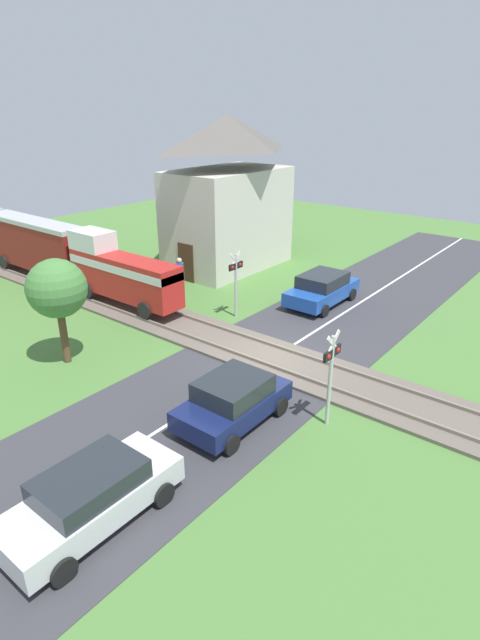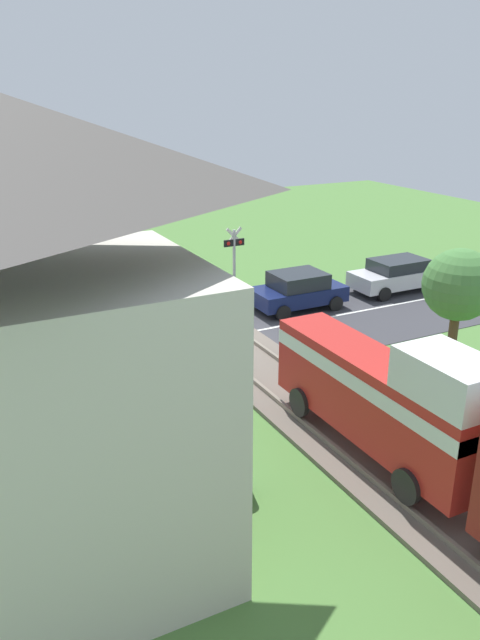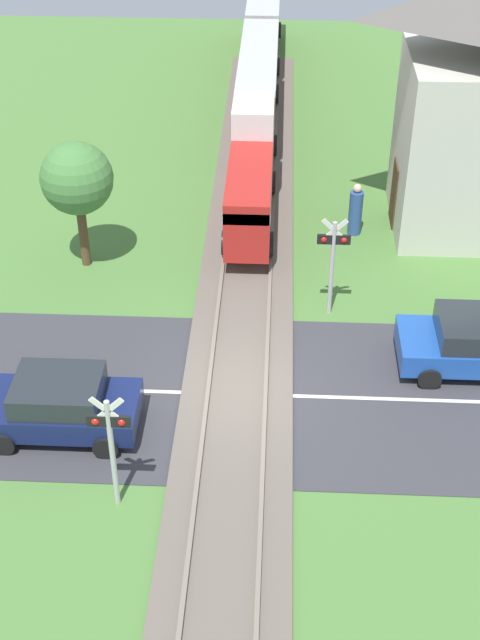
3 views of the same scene
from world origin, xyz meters
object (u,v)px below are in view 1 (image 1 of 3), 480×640
at_px(crossing_signal_west_approach, 331,367).
at_px(pedestrian_by_station, 180,276).
at_px(car_near_crossing, 233,400).
at_px(train, 27,242).
at_px(crossing_signal_east_approach, 236,276).
at_px(car_behind_queue, 92,496).
at_px(car_far_side, 322,288).
at_px(station_building, 228,196).

distance_m(crossing_signal_west_approach, pedestrian_by_station, 13.28).
bearing_deg(car_near_crossing, train, 77.23).
bearing_deg(car_near_crossing, crossing_signal_east_approach, 38.27).
height_order(train, car_behind_queue, train).
xyz_separation_m(car_behind_queue, crossing_signal_east_approach, (11.58, 5.15, 1.19)).
relative_size(train, car_far_side, 5.38).
relative_size(train, crossing_signal_east_approach, 7.46).
distance_m(train, car_far_side, 16.48).
relative_size(car_far_side, crossing_signal_west_approach, 1.39).
distance_m(crossing_signal_west_approach, crossing_signal_east_approach, 8.86).
bearing_deg(train, car_far_side, -67.81).
height_order(car_far_side, car_behind_queue, car_far_side).
bearing_deg(car_far_side, crossing_signal_east_approach, 149.09).
bearing_deg(pedestrian_by_station, car_far_side, -67.18).
xyz_separation_m(car_near_crossing, station_building, (12.34, 10.40, 3.37)).
distance_m(car_near_crossing, crossing_signal_west_approach, 3.06).
distance_m(car_far_side, car_behind_queue, 15.64).
bearing_deg(station_building, car_near_crossing, -139.87).
bearing_deg(crossing_signal_west_approach, car_near_crossing, 126.55).
distance_m(car_near_crossing, crossing_signal_east_approach, 8.39).
height_order(train, car_near_crossing, train).
bearing_deg(car_far_side, station_building, 74.93).
distance_m(train, car_behind_queue, 20.32).
relative_size(car_near_crossing, pedestrian_by_station, 2.12).
bearing_deg(pedestrian_by_station, crossing_signal_west_approach, -115.97).
distance_m(car_behind_queue, pedestrian_by_station, 15.80).
bearing_deg(car_far_side, car_near_crossing, -164.40).
height_order(train, station_building, station_building).
xyz_separation_m(crossing_signal_west_approach, pedestrian_by_station, (5.79, 11.90, -1.15)).
bearing_deg(station_building, crossing_signal_east_approach, -137.90).
bearing_deg(car_near_crossing, crossing_signal_west_approach, -53.45).
xyz_separation_m(car_near_crossing, pedestrian_by_station, (7.47, 9.63, 0.02)).
distance_m(car_near_crossing, pedestrian_by_station, 12.19).
bearing_deg(crossing_signal_east_approach, crossing_signal_west_approach, -123.15).
bearing_deg(crossing_signal_east_approach, train, 100.59).
distance_m(train, crossing_signal_east_approach, 13.18).
distance_m(car_far_side, station_building, 8.48).
bearing_deg(crossing_signal_east_approach, car_behind_queue, -156.03).
height_order(car_behind_queue, station_building, station_building).
relative_size(car_far_side, station_building, 0.50).
bearing_deg(crossing_signal_east_approach, pedestrian_by_station, 78.03).
bearing_deg(car_behind_queue, crossing_signal_west_approach, -18.61).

